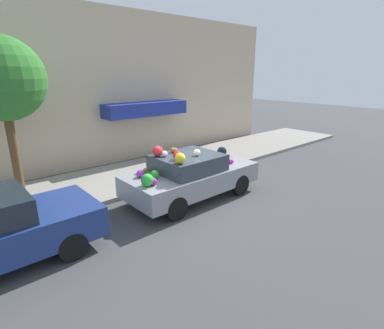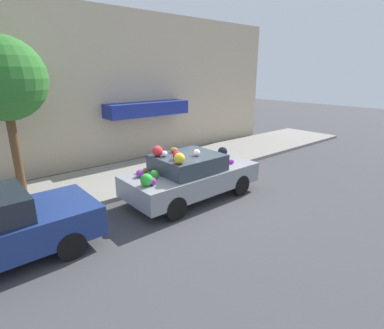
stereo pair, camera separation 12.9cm
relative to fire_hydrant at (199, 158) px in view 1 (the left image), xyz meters
The scene contains 6 objects.
ground_plane 2.70m from the fire_hydrant, 138.04° to the right, with size 60.00×60.00×0.00m, color #424244.
sidewalk_curb 2.22m from the fire_hydrant, 155.07° to the left, with size 24.00×3.20×0.13m.
building_facade 4.44m from the fire_hydrant, 121.33° to the left, with size 18.00×1.20×6.03m.
street_tree 6.76m from the fire_hydrant, 166.29° to the left, with size 2.29×2.29×4.49m.
fire_hydrant is the anchor object (origin of this frame).
art_car 2.78m from the fire_hydrant, 137.20° to the right, with size 4.08×1.85×1.66m.
Camera 1 is at (-5.52, -6.45, 3.63)m, focal length 28.00 mm.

